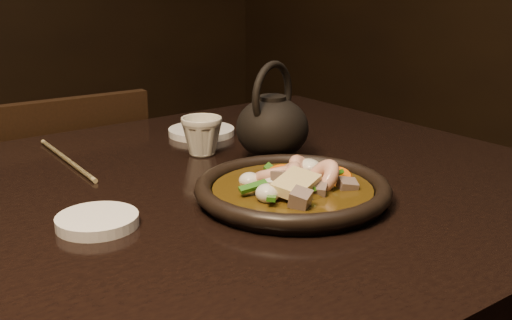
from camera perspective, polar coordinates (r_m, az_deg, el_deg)
table at (r=0.89m, az=-17.65°, el=-10.33°), size 1.60×0.90×0.75m
chair at (r=1.56m, az=-17.00°, el=-7.46°), size 0.41×0.41×0.81m
plate at (r=0.90m, az=3.27°, el=-2.71°), size 0.28×0.28×0.03m
stirfry at (r=0.90m, az=3.32°, el=-2.25°), size 0.18×0.16×0.06m
soy_dish at (r=0.84m, az=-13.93°, el=-5.28°), size 0.10×0.10×0.01m
saucer_right at (r=1.25m, az=-4.87°, el=2.54°), size 0.13×0.13×0.01m
tea_cup at (r=1.11m, az=-4.84°, el=2.26°), size 0.08×0.07×0.07m
chopsticks at (r=1.12m, az=-16.48°, el=0.05°), size 0.02×0.27×0.01m
teapot at (r=1.07m, az=1.48°, el=3.16°), size 0.15×0.12×0.16m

